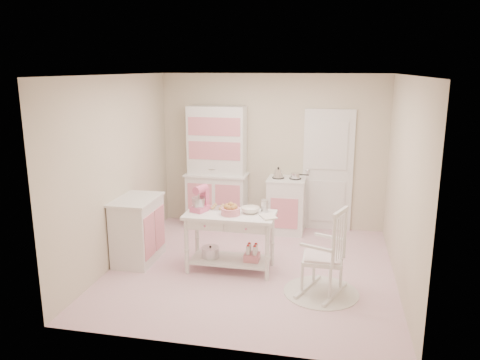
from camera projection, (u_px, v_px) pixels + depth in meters
name	position (u px, v px, depth m)	size (l,w,h in m)	color
room_shell	(252.00, 150.00, 6.03)	(3.84, 3.84, 2.62)	pink
door	(328.00, 171.00, 7.78)	(0.82, 0.05, 2.04)	white
hutch	(217.00, 167.00, 7.93)	(1.06, 0.50, 2.08)	white
stove	(286.00, 205.00, 7.79)	(0.62, 0.57, 0.92)	white
base_cabinet	(138.00, 230.00, 6.60)	(0.54, 0.84, 0.92)	white
lace_rug	(321.00, 292.00, 5.74)	(0.92, 0.92, 0.01)	white
rocking_chair	(323.00, 251.00, 5.61)	(0.48, 0.72, 1.10)	white
work_table	(230.00, 242.00, 6.31)	(1.20, 0.60, 0.80)	white
stand_mixer	(200.00, 199.00, 6.28)	(0.20, 0.28, 0.34)	#DD5D88
cookie_tray	(222.00, 208.00, 6.42)	(0.34, 0.24, 0.02)	silver
bread_basket	(231.00, 211.00, 6.16)	(0.25, 0.25, 0.09)	pink
mixing_bowl	(250.00, 210.00, 6.24)	(0.25, 0.25, 0.08)	white
metal_pitcher	(265.00, 206.00, 6.27)	(0.10, 0.10, 0.17)	silver
recipe_book	(262.00, 217.00, 6.01)	(0.18, 0.24, 0.02)	white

